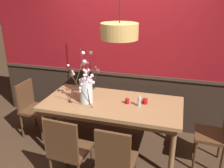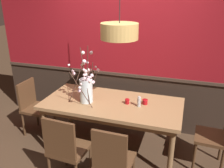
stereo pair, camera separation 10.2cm
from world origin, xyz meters
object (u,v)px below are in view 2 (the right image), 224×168
chair_far_side_left (112,93)px  candle_holder_nearer_center (127,101)px  vase_with_blossoms (86,88)px  candle_holder_nearer_edge (145,102)px  condiment_bottle (139,102)px  pendant_lamp (119,31)px  chair_near_side_left (66,147)px  chair_near_side_right (113,160)px  chair_head_west_end (34,105)px  chair_head_east_end (217,134)px  chair_far_side_right (144,96)px  dining_table (112,107)px

chair_far_side_left → candle_holder_nearer_center: bearing=-59.7°
vase_with_blossoms → candle_holder_nearer_edge: vase_with_blossoms is taller
candle_holder_nearer_edge → condiment_bottle: (-0.07, -0.10, 0.04)m
vase_with_blossoms → pendant_lamp: bearing=10.4°
chair_near_side_left → chair_far_side_left: 1.80m
chair_near_side_left → candle_holder_nearer_edge: size_ratio=11.69×
vase_with_blossoms → chair_near_side_right: bearing=-51.1°
chair_near_side_right → condiment_bottle: chair_near_side_right is taller
chair_near_side_right → chair_far_side_left: 1.93m
condiment_bottle → pendant_lamp: 1.00m
chair_near_side_right → candle_holder_nearer_center: bearing=95.3°
chair_head_west_end → candle_holder_nearer_center: 1.63m
chair_near_side_right → chair_far_side_left: chair_near_side_right is taller
chair_head_west_end → pendant_lamp: 1.96m
chair_head_east_end → pendant_lamp: pendant_lamp is taller
candle_holder_nearer_center → pendant_lamp: bearing=-168.3°
chair_near_side_left → condiment_bottle: size_ratio=6.13×
chair_far_side_right → pendant_lamp: pendant_lamp is taller
chair_near_side_left → chair_far_side_right: bearing=71.7°
chair_head_east_end → chair_far_side_right: bearing=141.3°
chair_head_west_end → chair_head_east_end: chair_head_east_end is taller
chair_near_side_left → chair_far_side_left: (0.00, 1.80, -0.01)m
chair_head_east_end → candle_holder_nearer_edge: bearing=174.4°
pendant_lamp → chair_near_side_left: bearing=-114.4°
condiment_bottle → chair_far_side_left: bearing=127.1°
candle_holder_nearer_edge → candle_holder_nearer_center: bearing=-164.9°
chair_head_west_end → vase_with_blossoms: size_ratio=1.10×
dining_table → vase_with_blossoms: size_ratio=2.41×
condiment_bottle → chair_head_east_end: bearing=0.1°
chair_far_side_left → vase_with_blossoms: 1.11m
chair_far_side_right → chair_near_side_right: 1.84m
chair_far_side_left → pendant_lamp: 1.63m
chair_near_side_left → chair_far_side_left: chair_near_side_left is taller
chair_head_west_end → candle_holder_nearer_center: size_ratio=12.50×
candle_holder_nearer_edge → chair_near_side_left: bearing=-128.3°
chair_head_east_end → pendant_lamp: bearing=179.7°
chair_near_side_left → chair_head_west_end: (-1.08, 0.90, -0.01)m
dining_table → chair_near_side_left: chair_near_side_left is taller
chair_head_east_end → candle_holder_nearer_center: size_ratio=12.64×
chair_near_side_left → chair_head_west_end: bearing=140.2°
candle_holder_nearer_edge → chair_near_side_right: bearing=-98.9°
dining_table → chair_head_west_end: 1.39m
chair_near_side_right → chair_far_side_right: bearing=90.4°
chair_near_side_left → candle_holder_nearer_center: (0.52, 0.91, 0.28)m
chair_near_side_right → pendant_lamp: pendant_lamp is taller
chair_far_side_left → candle_holder_nearer_edge: 1.17m
chair_near_side_right → chair_head_east_end: (1.15, 0.91, 0.01)m
chair_head_west_end → condiment_bottle: size_ratio=5.91×
chair_near_side_right → candle_holder_nearer_edge: 1.06m
chair_head_east_end → dining_table: bearing=179.6°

